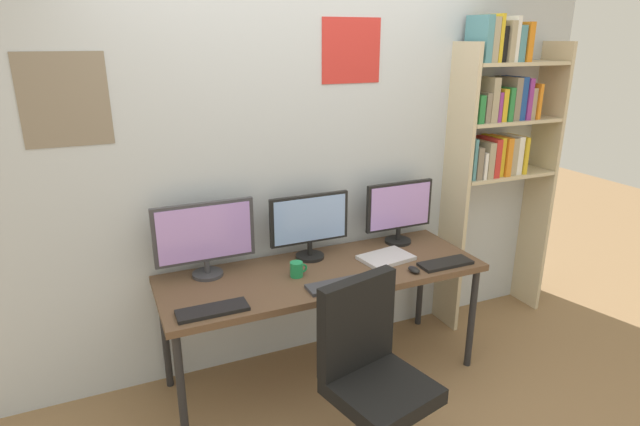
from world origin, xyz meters
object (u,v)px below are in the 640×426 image
monitor_center (310,223)px  keyboard_right (445,263)px  monitor_left (205,236)px  bookshelf (499,131)px  desk (323,279)px  coffee_mug (297,269)px  computer_mouse (414,270)px  laptop_closed (386,258)px  office_chair (373,396)px  keyboard_left (213,310)px  keyboard_center (340,285)px  monitor_right (399,210)px

monitor_center → keyboard_right: (0.72, -0.44, -0.22)m
monitor_left → monitor_center: monitor_left is taller
bookshelf → keyboard_right: 1.11m
desk → coffee_mug: size_ratio=18.37×
computer_mouse → keyboard_right: bearing=2.7°
computer_mouse → laptop_closed: bearing=103.7°
monitor_center → office_chair: bearing=-94.4°
office_chair → keyboard_left: (-0.65, 0.54, 0.35)m
keyboard_center → bookshelf: bearing=17.4°
bookshelf → keyboard_center: bookshelf is taller
desk → keyboard_left: (-0.72, -0.23, 0.06)m
desk → coffee_mug: coffee_mug is taller
office_chair → coffee_mug: bearing=97.6°
monitor_center → coffee_mug: (-0.18, -0.22, -0.19)m
bookshelf → laptop_closed: bookshelf is taller
monitor_left → laptop_closed: (1.08, -0.22, -0.24)m
desk → laptop_closed: laptop_closed is taller
office_chair → monitor_left: 1.28m
keyboard_left → keyboard_center: (0.72, 0.00, 0.00)m
keyboard_right → monitor_left: bearing=162.2°
monitor_right → computer_mouse: (-0.17, -0.45, -0.22)m
monitor_left → monitor_right: (1.31, -0.00, -0.01)m
desk → monitor_right: size_ratio=3.99×
computer_mouse → keyboard_left: bearing=179.5°
keyboard_center → coffee_mug: coffee_mug is taller
office_chair → computer_mouse: office_chair is taller
monitor_center → keyboard_center: 0.50m
desk → monitor_center: monitor_center is taller
computer_mouse → coffee_mug: coffee_mug is taller
laptop_closed → coffee_mug: bearing=171.6°
desk → monitor_center: bearing=90.0°
keyboard_left → laptop_closed: size_ratio=1.14×
bookshelf → keyboard_center: 1.68m
desk → monitor_right: bearing=18.0°
office_chair → monitor_center: size_ratio=1.92×
bookshelf → laptop_closed: size_ratio=6.93×
monitor_left → keyboard_center: monitor_left is taller
office_chair → monitor_left: monitor_left is taller
monitor_left → keyboard_right: monitor_left is taller
desk → keyboard_center: keyboard_center is taller
keyboard_left → monitor_left: bearing=81.0°
keyboard_left → laptop_closed: 1.17m
coffee_mug → keyboard_left: bearing=-158.3°
desk → monitor_center: (0.00, 0.21, 0.29)m
monitor_left → laptop_closed: monitor_left is taller
monitor_left → laptop_closed: bearing=-11.7°
monitor_right → keyboard_left: 1.46m
monitor_right → coffee_mug: monitor_right is taller
bookshelf → computer_mouse: 1.28m
computer_mouse → laptop_closed: (-0.06, 0.23, -0.00)m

